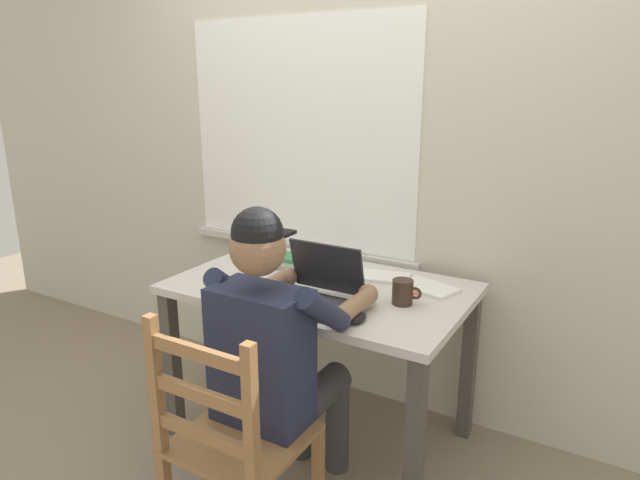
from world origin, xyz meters
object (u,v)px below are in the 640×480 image
Objects in this scene: desk at (320,307)px; wooden_chair at (232,443)px; seated_person at (278,349)px; coffee_mug_white at (334,270)px; laptop at (316,290)px; computer_mouse at (357,318)px; coffee_mug_dark at (403,292)px; landscape_photo_print at (422,292)px; book_stack_main at (284,261)px.

wooden_chair is at bearing -82.85° from desk.
seated_person reaches higher than coffee_mug_white.
laptop is 0.25m from computer_mouse.
landscape_photo_print is (0.02, 0.17, -0.05)m from coffee_mug_dark.
laptop is at bearing -157.46° from landscape_photo_print.
laptop reaches higher than landscape_photo_print.
coffee_mug_white and coffee_mug_dark have the same top height.
seated_person is 1.33× the size of wooden_chair.
wooden_chair is at bearing -112.74° from coffee_mug_dark.
book_stack_main is (-0.66, 0.14, -0.02)m from coffee_mug_dark.
computer_mouse is 0.77× the size of landscape_photo_print.
computer_mouse is at bearing -21.79° from laptop.
coffee_mug_dark reaches higher than computer_mouse.
computer_mouse is at bearing -40.69° from desk.
book_stack_main is (-0.36, 0.58, 0.11)m from seated_person.
coffee_mug_dark is at bearing -3.36° from desk.
wooden_chair is 7.39× the size of coffee_mug_white.
wooden_chair is 2.80× the size of laptop.
laptop is 0.47m from book_stack_main.
desk is 0.32m from book_stack_main.
coffee_mug_white is at bearing 103.36° from laptop.
seated_person reaches higher than wooden_chair.
wooden_chair is (-0.00, -0.28, -0.22)m from seated_person.
desk is 0.44m from computer_mouse.
laptop is (-0.01, 0.56, 0.36)m from wooden_chair.
seated_person is at bearing -88.95° from laptop.
book_stack_main is at bearing 160.14° from landscape_photo_print.
desk is 3.87× the size of laptop.
coffee_mug_dark is (0.37, -0.09, -0.00)m from coffee_mug_white.
coffee_mug_dark is (0.30, 0.72, 0.36)m from wooden_chair.
book_stack_main is at bearing 112.69° from wooden_chair.
computer_mouse is 0.43m from landscape_photo_print.
seated_person is 3.72× the size of laptop.
seated_person is 9.82× the size of coffee_mug_white.
seated_person is at bearing -140.03° from landscape_photo_print.
wooden_chair is at bearing -132.03° from landscape_photo_print.
wooden_chair reaches higher than coffee_mug_white.
wooden_chair reaches higher than book_stack_main.
coffee_mug_white is (-0.07, 0.82, 0.36)m from wooden_chair.
seated_person is 12.27× the size of computer_mouse.
landscape_photo_print is (0.42, 0.14, 0.11)m from desk.
coffee_mug_white is (0.03, 0.07, 0.16)m from desk.
book_stack_main reaches higher than desk.
book_stack_main is at bearing 168.01° from coffee_mug_dark.
desk is 12.77× the size of computer_mouse.
computer_mouse is at bearing 40.77° from seated_person.
wooden_chair is at bearing -115.35° from computer_mouse.
coffee_mug_dark reaches higher than desk.
coffee_mug_white is 1.03× the size of coffee_mug_dark.
laptop reaches higher than computer_mouse.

